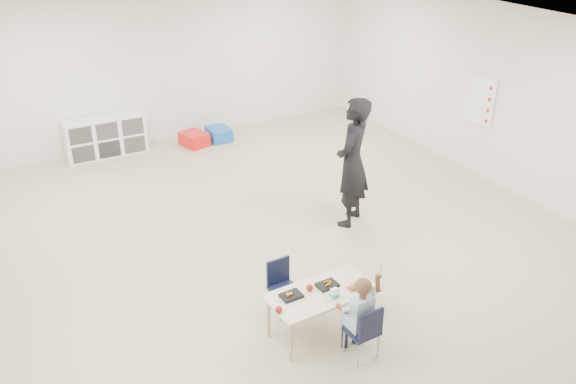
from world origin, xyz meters
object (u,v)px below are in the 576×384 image
cubby_shelf (106,137)px  adult (352,162)px  table (321,312)px  chair_near (362,330)px  child (363,315)px

cubby_shelf → adult: 4.82m
table → adult: size_ratio=0.63×
adult → chair_near: bearing=20.4°
child → adult: 2.83m
table → adult: bearing=46.2°
chair_near → cubby_shelf: size_ratio=0.45×
table → child: bearing=-73.5°
child → cubby_shelf: 6.57m
cubby_shelf → table: bearing=-82.8°
child → chair_near: bearing=0.0°
table → cubby_shelf: bearing=94.9°
table → cubby_shelf: size_ratio=0.83×
table → chair_near: 0.53m
chair_near → child: bearing=0.0°
table → cubby_shelf: cubby_shelf is taller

